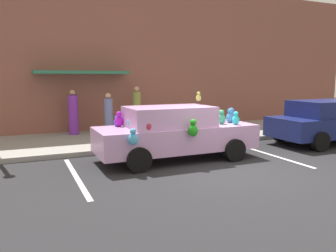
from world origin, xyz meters
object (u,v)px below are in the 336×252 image
plush_covered_car (175,132)px  pedestrian_walking_past (137,110)px  parked_sedan_behind (328,122)px  pedestrian_near_shopfront (109,116)px  teddy_bear_on_sidewalk (136,132)px  pedestrian_by_lamp (73,114)px

plush_covered_car → pedestrian_walking_past: bearing=84.8°
parked_sedan_behind → pedestrian_near_shopfront: pedestrian_near_shopfront is taller
teddy_bear_on_sidewalk → pedestrian_near_shopfront: (-0.55, 1.64, 0.40)m
pedestrian_near_shopfront → pedestrian_walking_past: 1.51m
teddy_bear_on_sidewalk → pedestrian_walking_past: pedestrian_walking_past is taller
pedestrian_by_lamp → teddy_bear_on_sidewalk: bearing=-54.8°
pedestrian_by_lamp → parked_sedan_behind: bearing=-30.3°
pedestrian_by_lamp → pedestrian_walking_past: bearing=-3.7°
plush_covered_car → teddy_bear_on_sidewalk: 2.37m
teddy_bear_on_sidewalk → pedestrian_by_lamp: bearing=125.2°
teddy_bear_on_sidewalk → pedestrian_near_shopfront: 1.78m
plush_covered_car → pedestrian_near_shopfront: size_ratio=2.83×
pedestrian_walking_past → pedestrian_by_lamp: size_ratio=1.06×
pedestrian_near_shopfront → pedestrian_by_lamp: pedestrian_by_lamp is taller
parked_sedan_behind → teddy_bear_on_sidewalk: size_ratio=5.66×
plush_covered_car → teddy_bear_on_sidewalk: size_ratio=5.92×
pedestrian_near_shopfront → pedestrian_by_lamp: bearing=145.2°
parked_sedan_behind → teddy_bear_on_sidewalk: bearing=160.3°
pedestrian_near_shopfront → pedestrian_walking_past: pedestrian_walking_past is taller
teddy_bear_on_sidewalk → pedestrian_near_shopfront: bearing=108.5°
pedestrian_walking_past → plush_covered_car: bearing=-95.2°
teddy_bear_on_sidewalk → pedestrian_walking_past: 2.49m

